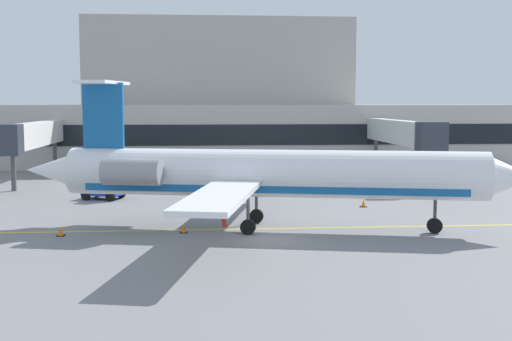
% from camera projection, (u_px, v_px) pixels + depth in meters
% --- Properties ---
extents(ground, '(120.00, 120.00, 0.11)m').
position_uv_depth(ground, '(265.00, 240.00, 37.37)').
color(ground, slate).
extents(terminal_building, '(76.71, 16.28, 18.45)m').
position_uv_depth(terminal_building, '(216.00, 111.00, 84.62)').
color(terminal_building, '#B7B2A8').
rests_on(terminal_building, ground).
extents(jet_bridge_west, '(2.40, 21.11, 6.04)m').
position_uv_depth(jet_bridge_west, '(401.00, 133.00, 66.69)').
color(jet_bridge_west, silver).
rests_on(jet_bridge_west, ground).
extents(jet_bridge_east, '(2.40, 20.54, 5.91)m').
position_uv_depth(jet_bridge_east, '(32.00, 135.00, 64.01)').
color(jet_bridge_east, silver).
rests_on(jet_bridge_east, ground).
extents(regional_jet, '(31.04, 25.50, 9.05)m').
position_uv_depth(regional_jet, '(264.00, 174.00, 40.01)').
color(regional_jet, white).
rests_on(regional_jet, ground).
extents(baggage_tug, '(3.51, 3.00, 2.00)m').
position_uv_depth(baggage_tug, '(108.00, 188.00, 52.62)').
color(baggage_tug, '#19389E').
rests_on(baggage_tug, ground).
extents(pushback_tractor, '(2.65, 4.27, 2.25)m').
position_uv_depth(pushback_tractor, '(438.00, 171.00, 65.16)').
color(pushback_tractor, '#19389E').
rests_on(pushback_tractor, ground).
extents(fuel_tank, '(8.05, 3.01, 2.94)m').
position_uv_depth(fuel_tank, '(123.00, 162.00, 68.30)').
color(fuel_tank, white).
rests_on(fuel_tank, ground).
extents(safety_cone_alpha, '(0.47, 0.47, 0.55)m').
position_uv_depth(safety_cone_alpha, '(184.00, 229.00, 39.11)').
color(safety_cone_alpha, orange).
rests_on(safety_cone_alpha, ground).
extents(safety_cone_bravo, '(0.47, 0.47, 0.55)m').
position_uv_depth(safety_cone_bravo, '(364.00, 204.00, 48.81)').
color(safety_cone_bravo, orange).
rests_on(safety_cone_bravo, ground).
extents(safety_cone_charlie, '(0.47, 0.47, 0.55)m').
position_uv_depth(safety_cone_charlie, '(61.00, 232.00, 38.17)').
color(safety_cone_charlie, orange).
rests_on(safety_cone_charlie, ground).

